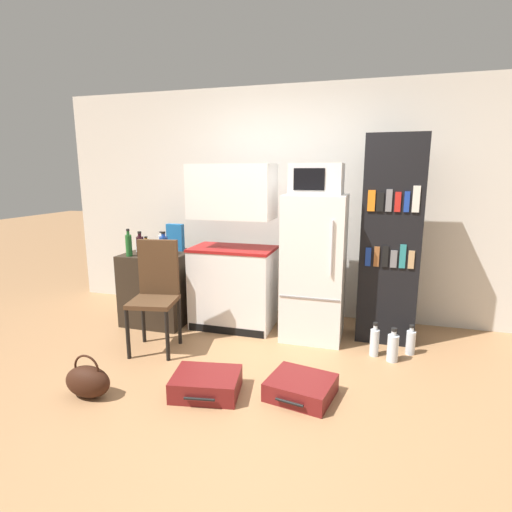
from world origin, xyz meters
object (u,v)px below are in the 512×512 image
at_px(bowl, 159,251).
at_px(handbag, 88,381).
at_px(side_table, 160,287).
at_px(cereal_box, 175,237).
at_px(microwave, 317,179).
at_px(bottle_amber_beer, 146,244).
at_px(chair, 156,286).
at_px(bottle_wine_dark, 140,245).
at_px(suitcase_small_flat, 206,384).
at_px(water_bottle_front, 374,342).
at_px(bottle_blue_soda, 164,245).
at_px(bottle_green_tall, 129,245).
at_px(bottle_milk_white, 162,241).
at_px(water_bottle_middle, 411,342).
at_px(suitcase_large_flat, 301,387).
at_px(bottle_clear_short, 139,245).
at_px(water_bottle_back, 393,347).
at_px(refrigerator, 314,267).
at_px(bookshelf, 390,241).
at_px(kitchen_hutch, 233,255).

distance_m(bowl, handbag, 1.75).
xyz_separation_m(side_table, cereal_box, (0.13, 0.16, 0.54)).
height_order(microwave, bottle_amber_beer, microwave).
bearing_deg(chair, microwave, 15.91).
bearing_deg(side_table, handbag, -79.95).
relative_size(bottle_wine_dark, suitcase_small_flat, 0.47).
xyz_separation_m(side_table, water_bottle_front, (2.32, -0.26, -0.26)).
relative_size(bottle_blue_soda, chair, 0.24).
height_order(bottle_wine_dark, suitcase_small_flat, bottle_wine_dark).
distance_m(bottle_wine_dark, water_bottle_front, 2.54).
bearing_deg(chair, bottle_green_tall, 133.92).
distance_m(bottle_milk_white, water_bottle_middle, 2.85).
height_order(microwave, water_bottle_middle, microwave).
distance_m(bottle_amber_beer, suitcase_small_flat, 2.05).
height_order(suitcase_large_flat, handbag, handbag).
bearing_deg(suitcase_large_flat, chair, 172.64).
height_order(bottle_milk_white, bottle_clear_short, bottle_milk_white).
bearing_deg(bottle_amber_beer, water_bottle_back, -8.84).
bearing_deg(refrigerator, bookshelf, 10.15).
bearing_deg(refrigerator, microwave, -106.30).
relative_size(microwave, chair, 0.47).
xyz_separation_m(bottle_clear_short, cereal_box, (0.36, 0.16, 0.08)).
bearing_deg(bowl, bottle_milk_white, 111.22).
distance_m(bottle_wine_dark, chair, 0.69).
relative_size(bottle_milk_white, bottle_amber_beer, 1.26).
bearing_deg(bowl, bottle_green_tall, -126.05).
height_order(side_table, handbag, side_table).
distance_m(bottle_milk_white, handbag, 1.98).
bearing_deg(water_bottle_front, bottle_milk_white, 168.54).
relative_size(cereal_box, chair, 0.29).
xyz_separation_m(refrigerator, bookshelf, (0.70, 0.13, 0.28)).
xyz_separation_m(bookshelf, cereal_box, (-2.28, -0.01, -0.06)).
bearing_deg(water_bottle_back, refrigerator, 154.11).
xyz_separation_m(refrigerator, bottle_amber_beer, (-1.91, 0.04, 0.13)).
height_order(kitchen_hutch, suitcase_small_flat, kitchen_hutch).
relative_size(kitchen_hutch, bottle_clear_short, 9.96).
relative_size(bowl, water_bottle_back, 0.47).
bearing_deg(water_bottle_middle, bottle_wine_dark, -178.85).
bearing_deg(bottle_amber_beer, bookshelf, 1.77).
distance_m(bottle_blue_soda, chair, 0.66).
relative_size(bottle_amber_beer, handbag, 0.44).
bearing_deg(suitcase_small_flat, water_bottle_front, 30.46).
xyz_separation_m(bottle_green_tall, bowl, (0.19, 0.27, -0.10)).
xyz_separation_m(side_table, bottle_amber_beer, (-0.20, 0.09, 0.46)).
distance_m(kitchen_hutch, microwave, 1.18).
xyz_separation_m(microwave, handbag, (-1.44, -1.61, -1.46)).
bearing_deg(bottle_blue_soda, suitcase_large_flat, -31.70).
distance_m(chair, handbag, 1.05).
height_order(bowl, suitcase_small_flat, bowl).
distance_m(bookshelf, water_bottle_middle, 0.96).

